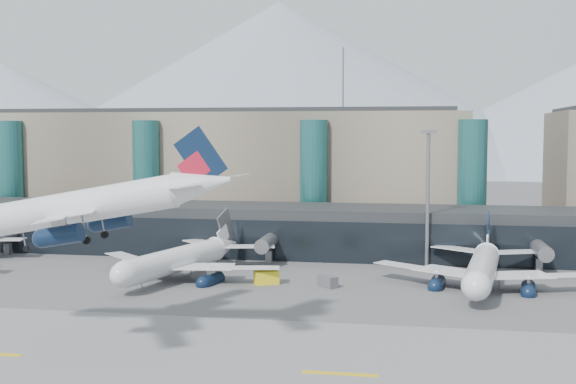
# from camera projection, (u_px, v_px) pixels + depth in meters

# --- Properties ---
(ground) EXTENTS (900.00, 900.00, 0.00)m
(ground) POSITION_uv_depth(u_px,v_px,m) (197.00, 327.00, 93.26)
(ground) COLOR #515154
(ground) RESTS_ON ground
(runway_strip) EXTENTS (400.00, 40.00, 0.04)m
(runway_strip) POSITION_uv_depth(u_px,v_px,m) (157.00, 364.00, 78.53)
(runway_strip) COLOR slate
(runway_strip) RESTS_ON ground
(runway_markings) EXTENTS (128.00, 1.00, 0.02)m
(runway_markings) POSITION_uv_depth(u_px,v_px,m) (157.00, 363.00, 78.53)
(runway_markings) COLOR gold
(runway_markings) RESTS_ON ground
(concourse) EXTENTS (170.00, 27.00, 10.00)m
(concourse) POSITION_uv_depth(u_px,v_px,m) (279.00, 230.00, 149.54)
(concourse) COLOR black
(concourse) RESTS_ON ground
(terminal_main) EXTENTS (130.00, 30.00, 31.00)m
(terminal_main) POSITION_uv_depth(u_px,v_px,m) (206.00, 171.00, 184.63)
(terminal_main) COLOR gray
(terminal_main) RESTS_ON ground
(teal_towers) EXTENTS (116.40, 19.40, 46.00)m
(teal_towers) POSITION_uv_depth(u_px,v_px,m) (228.00, 181.00, 167.34)
(teal_towers) COLOR #236162
(teal_towers) RESTS_ON ground
(mountain_ridge) EXTENTS (910.00, 400.00, 110.00)m
(mountain_ridge) POSITION_uv_depth(u_px,v_px,m) (396.00, 100.00, 459.92)
(mountain_ridge) COLOR gray
(mountain_ridge) RESTS_ON ground
(lightmast_mid) EXTENTS (3.00, 1.20, 25.60)m
(lightmast_mid) POSITION_uv_depth(u_px,v_px,m) (428.00, 190.00, 134.10)
(lightmast_mid) COLOR slate
(lightmast_mid) RESTS_ON ground
(hero_jet) EXTENTS (33.50, 34.55, 11.12)m
(hero_jet) POSITION_uv_depth(u_px,v_px,m) (107.00, 195.00, 84.29)
(hero_jet) COLOR silver
(hero_jet) RESTS_ON ground
(jet_parked_mid) EXTENTS (36.36, 37.96, 12.19)m
(jet_parked_mid) POSITION_uv_depth(u_px,v_px,m) (187.00, 250.00, 125.90)
(jet_parked_mid) COLOR silver
(jet_parked_mid) RESTS_ON ground
(jet_parked_right) EXTENTS (37.73, 37.93, 12.28)m
(jet_parked_right) POSITION_uv_depth(u_px,v_px,m) (484.00, 258.00, 118.20)
(jet_parked_right) COLOR silver
(jet_parked_right) RESTS_ON ground
(veh_c) EXTENTS (3.62, 3.56, 1.85)m
(veh_c) POSITION_uv_depth(u_px,v_px,m) (328.00, 282.00, 117.39)
(veh_c) COLOR #4F4F54
(veh_c) RESTS_ON ground
(veh_d) EXTENTS (2.99, 2.85, 1.54)m
(veh_d) POSITION_uv_depth(u_px,v_px,m) (484.00, 267.00, 131.31)
(veh_d) COLOR silver
(veh_d) RESTS_ON ground
(veh_h) EXTENTS (4.49, 3.51, 2.20)m
(veh_h) POSITION_uv_depth(u_px,v_px,m) (266.00, 277.00, 119.82)
(veh_h) COLOR yellow
(veh_h) RESTS_ON ground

